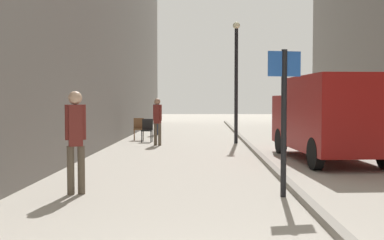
# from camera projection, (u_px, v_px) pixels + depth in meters

# --- Properties ---
(ground_plane) EXTENTS (80.00, 80.00, 0.00)m
(ground_plane) POSITION_uv_depth(u_px,v_px,m) (207.00, 152.00, 15.02)
(ground_plane) COLOR #A8A093
(kerb_strip) EXTENTS (0.16, 40.00, 0.12)m
(kerb_strip) POSITION_uv_depth(u_px,v_px,m) (255.00, 150.00, 14.98)
(kerb_strip) COLOR gray
(kerb_strip) RESTS_ON ground_plane
(pedestrian_main_foreground) EXTENTS (0.34, 0.26, 1.77)m
(pedestrian_main_foreground) POSITION_uv_depth(u_px,v_px,m) (157.00, 118.00, 17.18)
(pedestrian_main_foreground) COLOR brown
(pedestrian_main_foreground) RESTS_ON ground_plane
(pedestrian_mid_block) EXTENTS (0.36, 0.28, 1.88)m
(pedestrian_mid_block) POSITION_uv_depth(u_px,v_px,m) (76.00, 135.00, 8.26)
(pedestrian_mid_block) COLOR brown
(pedestrian_mid_block) RESTS_ON ground_plane
(pedestrian_far_crossing) EXTENTS (0.33, 0.25, 1.72)m
(pedestrian_far_crossing) POSITION_uv_depth(u_px,v_px,m) (156.00, 115.00, 22.34)
(pedestrian_far_crossing) COLOR #2D3851
(pedestrian_far_crossing) RESTS_ON ground_plane
(delivery_van) EXTENTS (2.35, 5.14, 2.36)m
(delivery_van) POSITION_uv_depth(u_px,v_px,m) (328.00, 116.00, 12.84)
(delivery_van) COLOR maroon
(delivery_van) RESTS_ON ground_plane
(street_sign_post) EXTENTS (0.59, 0.16, 2.60)m
(street_sign_post) POSITION_uv_depth(u_px,v_px,m) (284.00, 110.00, 8.02)
(street_sign_post) COLOR black
(street_sign_post) RESTS_ON ground_plane
(lamp_post) EXTENTS (0.28, 0.28, 4.76)m
(lamp_post) POSITION_uv_depth(u_px,v_px,m) (236.00, 74.00, 17.89)
(lamp_post) COLOR black
(lamp_post) RESTS_ON ground_plane
(cafe_chair_near_window) EXTENTS (0.45, 0.45, 0.94)m
(cafe_chair_near_window) POSITION_uv_depth(u_px,v_px,m) (147.00, 129.00, 18.63)
(cafe_chair_near_window) COLOR black
(cafe_chair_near_window) RESTS_ON ground_plane
(cafe_chair_by_doorway) EXTENTS (0.49, 0.49, 0.94)m
(cafe_chair_by_doorway) POSITION_uv_depth(u_px,v_px,m) (139.00, 127.00, 19.43)
(cafe_chair_by_doorway) COLOR brown
(cafe_chair_by_doorway) RESTS_ON ground_plane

